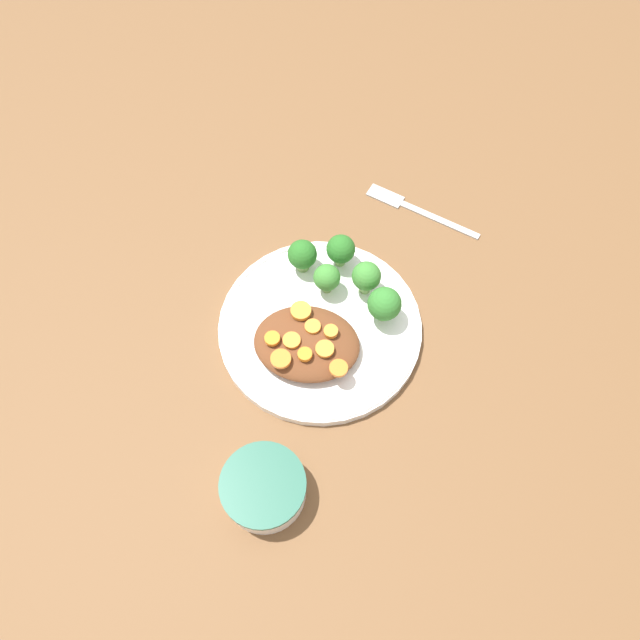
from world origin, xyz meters
The scene contains 19 objects.
ground_plane centered at (0.00, 0.00, 0.00)m, with size 4.00×4.00×0.00m, color brown.
plate centered at (0.00, 0.00, 0.01)m, with size 0.27×0.27×0.02m.
dip_bowl centered at (0.03, 0.23, 0.03)m, with size 0.10×0.10×0.04m.
stew_mound centered at (0.01, 0.04, 0.03)m, with size 0.14×0.11×0.03m, color brown.
broccoli_floret_0 centered at (0.04, -0.09, 0.04)m, with size 0.04×0.04×0.05m.
broccoli_floret_1 centered at (-0.05, -0.07, 0.05)m, with size 0.04×0.04×0.06m.
broccoli_floret_2 centered at (-0.08, -0.03, 0.05)m, with size 0.05×0.05×0.06m.
broccoli_floret_3 centered at (-0.01, -0.10, 0.05)m, with size 0.04×0.04×0.05m.
broccoli_floret_4 centered at (0.00, -0.06, 0.04)m, with size 0.04×0.04×0.05m.
carrot_slice_0 centered at (0.04, 0.07, 0.05)m, with size 0.03×0.03×0.01m, color orange.
carrot_slice_1 centered at (-0.02, 0.02, 0.05)m, with size 0.02×0.02×0.01m, color orange.
carrot_slice_2 centered at (0.03, 0.00, 0.05)m, with size 0.03×0.03×0.01m, color orange.
carrot_slice_3 centered at (-0.01, 0.05, 0.05)m, with size 0.02×0.02×0.01m, color orange.
carrot_slice_4 centered at (0.01, 0.02, 0.05)m, with size 0.02×0.02×0.00m, color orange.
carrot_slice_5 centered at (0.05, 0.05, 0.05)m, with size 0.02×0.02×0.01m, color orange.
carrot_slice_6 centered at (0.01, 0.06, 0.05)m, with size 0.02×0.02×0.01m, color orange.
carrot_slice_7 centered at (0.03, 0.04, 0.05)m, with size 0.02×0.02×0.00m, color orange.
carrot_slice_8 centered at (-0.04, 0.07, 0.05)m, with size 0.02×0.02×0.01m, color orange.
fork centered at (-0.10, -0.23, 0.00)m, with size 0.18×0.08×0.01m.
Camera 1 is at (-0.06, 0.38, 0.76)m, focal length 35.00 mm.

